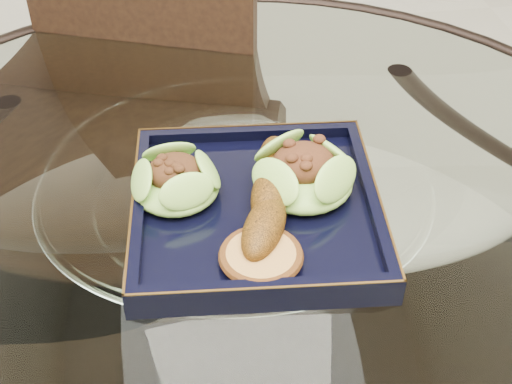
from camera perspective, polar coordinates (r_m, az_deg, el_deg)
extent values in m
cylinder|color=white|center=(0.81, -1.65, -2.03)|extent=(1.10, 1.10, 0.01)
torus|color=black|center=(0.81, -1.65, -2.03)|extent=(1.13, 1.13, 0.02)
cylinder|color=black|center=(1.32, 9.24, -4.88)|extent=(0.04, 0.04, 0.75)
cylinder|color=black|center=(1.29, -15.52, -7.44)|extent=(0.04, 0.04, 0.75)
cube|color=black|center=(1.23, -10.04, -5.86)|extent=(0.49, 0.49, 0.04)
cube|color=black|center=(1.20, -8.55, 8.03)|extent=(0.35, 0.16, 0.41)
cylinder|color=black|center=(1.54, -12.69, -6.28)|extent=(0.03, 0.03, 0.41)
cylinder|color=black|center=(1.46, -0.81, -8.43)|extent=(0.03, 0.03, 0.41)
cube|color=black|center=(0.79, 0.00, -1.66)|extent=(0.29, 0.29, 0.02)
ellipsoid|color=#679C2D|center=(0.79, -6.44, 0.75)|extent=(0.12, 0.12, 0.03)
ellipsoid|color=#5CA02E|center=(0.79, 3.84, 1.30)|extent=(0.13, 0.13, 0.04)
ellipsoid|color=#6B3D0B|center=(0.77, 1.14, -0.15)|extent=(0.09, 0.20, 0.04)
cylinder|color=#C38341|center=(0.72, 0.40, -5.25)|extent=(0.08, 0.08, 0.01)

